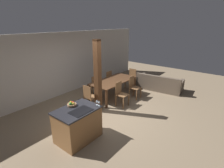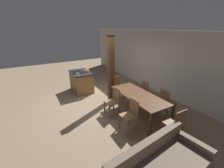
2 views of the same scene
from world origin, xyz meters
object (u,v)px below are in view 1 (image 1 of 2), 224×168
at_px(dining_chair_near_right, 134,87).
at_px(dining_chair_foot_end, 131,78).
at_px(fruit_bowl, 72,104).
at_px(wine_glass_middle, 97,101).
at_px(kitchen_island, 78,124).
at_px(dining_table, 113,82).
at_px(timber_post, 98,77).
at_px(dining_chair_far_left, 93,85).
at_px(dining_chair_near_left, 121,93).
at_px(dining_chair_head_end, 90,97).
at_px(dining_chair_far_right, 107,80).
at_px(couch, 159,84).
at_px(wine_glass_near, 99,102).

height_order(dining_chair_near_right, dining_chair_foot_end, same).
relative_size(fruit_bowl, wine_glass_middle, 1.61).
relative_size(kitchen_island, fruit_bowl, 4.58).
bearing_deg(dining_chair_foot_end, dining_table, -90.00).
xyz_separation_m(fruit_bowl, timber_post, (1.52, 0.42, 0.31)).
relative_size(fruit_bowl, dining_chair_far_left, 0.27).
bearing_deg(timber_post, fruit_bowl, -164.39).
distance_m(kitchen_island, dining_chair_near_left, 2.44).
distance_m(fruit_bowl, dining_chair_head_end, 1.68).
relative_size(dining_chair_near_right, dining_chair_far_left, 1.00).
xyz_separation_m(wine_glass_middle, dining_chair_head_end, (0.97, 1.29, -0.55)).
xyz_separation_m(dining_chair_far_right, dining_chair_foot_end, (0.95, -0.73, 0.00)).
distance_m(dining_chair_near_right, dining_chair_far_right, 1.47).
relative_size(dining_chair_near_left, couch, 0.43).
relative_size(dining_chair_near_left, timber_post, 0.37).
bearing_deg(dining_chair_far_right, wine_glass_middle, 35.18).
relative_size(fruit_bowl, wine_glass_near, 1.61).
bearing_deg(wine_glass_middle, kitchen_island, 153.02).
bearing_deg(dining_chair_foot_end, dining_chair_near_right, -52.42).
height_order(kitchen_island, dining_chair_near_left, dining_chair_near_left).
relative_size(kitchen_island, wine_glass_middle, 7.37).
bearing_deg(dining_chair_foot_end, dining_chair_head_end, -90.00).
xyz_separation_m(dining_chair_near_left, dining_chair_head_end, (-0.95, 0.73, 0.00)).
bearing_deg(wine_glass_near, dining_table, 29.75).
bearing_deg(wine_glass_near, dining_chair_near_left, 18.28).
distance_m(dining_table, couch, 2.43).
height_order(dining_chair_foot_end, couch, dining_chair_foot_end).
height_order(dining_chair_near_left, couch, dining_chair_near_left).
bearing_deg(dining_chair_head_end, wine_glass_middle, 143.12).
height_order(dining_table, timber_post, timber_post).
relative_size(fruit_bowl, dining_chair_near_right, 0.27).
xyz_separation_m(dining_chair_far_right, couch, (1.61, -1.91, -0.24)).
height_order(fruit_bowl, wine_glass_middle, wine_glass_middle).
height_order(kitchen_island, dining_chair_foot_end, dining_chair_foot_end).
height_order(dining_chair_near_left, dining_chair_head_end, same).
height_order(dining_table, dining_chair_foot_end, dining_chair_foot_end).
relative_size(wine_glass_near, couch, 0.07).
xyz_separation_m(couch, timber_post, (-3.41, 0.83, 1.02)).
bearing_deg(wine_glass_middle, wine_glass_near, -90.00).
xyz_separation_m(wine_glass_near, timber_post, (1.06, 1.02, 0.24)).
bearing_deg(dining_chair_near_right, wine_glass_near, -167.53).
xyz_separation_m(kitchen_island, timber_post, (1.57, 0.68, 0.82)).
height_order(dining_chair_head_end, timber_post, timber_post).
bearing_deg(wine_glass_near, dining_chair_far_right, 36.24).
xyz_separation_m(wine_glass_middle, dining_table, (2.39, 1.29, -0.37)).
xyz_separation_m(dining_table, dining_chair_near_left, (-0.47, -0.73, -0.18)).
height_order(dining_chair_near_left, timber_post, timber_post).
bearing_deg(dining_chair_head_end, couch, -108.59).
relative_size(dining_table, dining_chair_far_right, 2.24).
bearing_deg(wine_glass_near, dining_chair_head_end, 54.77).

